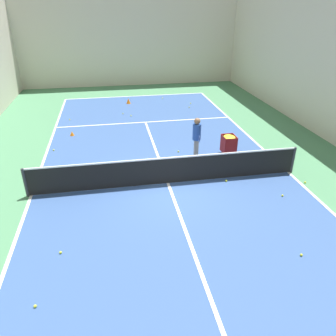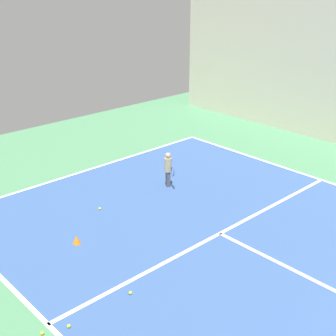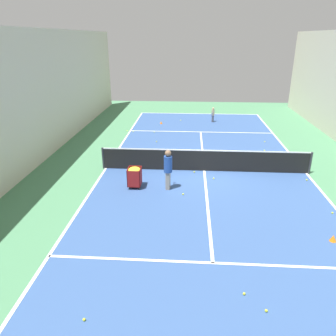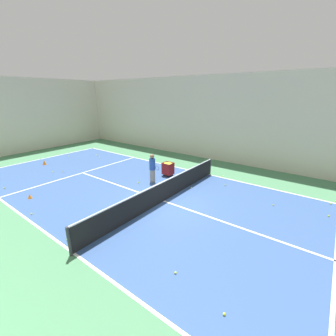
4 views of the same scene
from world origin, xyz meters
name	(u,v)px [view 2 (image 2 of 4)]	position (x,y,z in m)	size (l,w,h in m)	color
line_baseline_near	(91,169)	(0.00, -12.48, 0.01)	(9.52, 0.10, 0.00)	white
line_service_near	(220,233)	(0.00, -6.86, 0.01)	(9.52, 0.10, 0.00)	white
player_near_baseline	(168,167)	(-0.96, -9.77, 0.62)	(0.29, 0.56, 1.08)	#4C4C56
training_cone_2	(77,240)	(2.84, -8.88, 0.10)	(0.19, 0.19, 0.20)	orange
tennis_ball_1	(42,333)	(4.96, -6.70, 0.04)	(0.07, 0.07, 0.07)	yellow
tennis_ball_6	(130,293)	(3.10, -6.52, 0.04)	(0.07, 0.07, 0.07)	yellow
tennis_ball_15	(69,326)	(4.52, -6.53, 0.04)	(0.07, 0.07, 0.07)	yellow
tennis_ball_17	(100,209)	(1.44, -9.92, 0.04)	(0.07, 0.07, 0.07)	yellow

